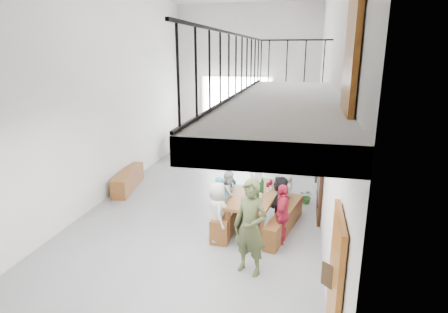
% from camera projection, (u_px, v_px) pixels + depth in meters
% --- Properties ---
extents(floor, '(12.00, 12.00, 0.00)m').
position_uv_depth(floor, '(210.00, 202.00, 9.64)').
color(floor, slate).
rests_on(floor, ground).
extents(room_walls, '(12.00, 12.00, 12.00)m').
position_uv_depth(room_walls, '(208.00, 60.00, 8.67)').
color(room_walls, white).
rests_on(room_walls, ground).
extents(gateway_portal, '(2.80, 0.08, 2.80)m').
position_uv_depth(gateway_portal, '(237.00, 112.00, 14.92)').
color(gateway_portal, white).
rests_on(gateway_portal, ground).
extents(right_wall_decor, '(0.07, 8.28, 5.07)m').
position_uv_depth(right_wall_decor, '(326.00, 165.00, 6.86)').
color(right_wall_decor, '#955014').
rests_on(right_wall_decor, ground).
extents(balcony, '(1.52, 5.62, 4.00)m').
position_uv_depth(balcony, '(285.00, 107.00, 5.49)').
color(balcony, silver).
rests_on(balcony, ground).
extents(tasting_table, '(1.10, 2.14, 0.79)m').
position_uv_depth(tasting_table, '(257.00, 196.00, 8.14)').
color(tasting_table, brown).
rests_on(tasting_table, ground).
extents(bench_inner, '(0.44, 2.24, 0.51)m').
position_uv_depth(bench_inner, '(231.00, 212.00, 8.44)').
color(bench_inner, brown).
rests_on(bench_inner, ground).
extents(bench_wall, '(0.74, 2.10, 0.48)m').
position_uv_depth(bench_wall, '(284.00, 221.00, 8.05)').
color(bench_wall, brown).
rests_on(bench_wall, ground).
extents(tableware, '(0.55, 1.31, 0.35)m').
position_uv_depth(tableware, '(261.00, 187.00, 8.07)').
color(tableware, black).
rests_on(tableware, tasting_table).
extents(side_bench, '(0.69, 1.88, 0.52)m').
position_uv_depth(side_bench, '(128.00, 180.00, 10.55)').
color(side_bench, brown).
rests_on(side_bench, ground).
extents(oak_barrel, '(0.66, 0.66, 0.98)m').
position_uv_depth(oak_barrel, '(184.00, 142.00, 13.95)').
color(oak_barrel, brown).
rests_on(oak_barrel, ground).
extents(serving_counter, '(1.59, 0.45, 0.84)m').
position_uv_depth(serving_counter, '(215.00, 137.00, 15.09)').
color(serving_counter, '#341A0F').
rests_on(serving_counter, ground).
extents(counter_bottles, '(1.35, 0.15, 0.28)m').
position_uv_depth(counter_bottles, '(215.00, 123.00, 14.95)').
color(counter_bottles, black).
rests_on(counter_bottles, serving_counter).
extents(guest_left_a, '(0.60, 0.72, 1.27)m').
position_uv_depth(guest_left_a, '(217.00, 212.00, 7.53)').
color(guest_left_a, silver).
rests_on(guest_left_a, ground).
extents(guest_left_b, '(0.41, 0.49, 1.14)m').
position_uv_depth(guest_left_b, '(221.00, 202.00, 8.21)').
color(guest_left_b, teal).
rests_on(guest_left_b, ground).
extents(guest_left_c, '(0.43, 0.55, 1.10)m').
position_uv_depth(guest_left_c, '(229.00, 194.00, 8.73)').
color(guest_left_c, silver).
rests_on(guest_left_c, ground).
extents(guest_left_d, '(0.51, 0.85, 1.31)m').
position_uv_depth(guest_left_d, '(231.00, 181.00, 9.24)').
color(guest_left_d, teal).
rests_on(guest_left_d, ground).
extents(guest_right_a, '(0.38, 0.76, 1.25)m').
position_uv_depth(guest_right_a, '(282.00, 214.00, 7.47)').
color(guest_right_a, '#AF1E36').
rests_on(guest_right_a, ground).
extents(guest_right_b, '(0.60, 1.14, 1.17)m').
position_uv_depth(guest_right_b, '(280.00, 202.00, 8.18)').
color(guest_right_b, black).
rests_on(guest_right_b, ground).
extents(guest_right_c, '(0.41, 0.58, 1.12)m').
position_uv_depth(guest_right_c, '(286.00, 192.00, 8.77)').
color(guest_right_c, silver).
rests_on(guest_right_c, ground).
extents(host_standing, '(0.73, 0.61, 1.72)m').
position_uv_depth(host_standing, '(250.00, 227.00, 6.38)').
color(host_standing, '#424A29').
rests_on(host_standing, ground).
extents(potted_plant, '(0.44, 0.42, 0.39)m').
position_uv_depth(potted_plant, '(307.00, 196.00, 9.51)').
color(potted_plant, '#1C4F1C').
rests_on(potted_plant, ground).
extents(bicycle_near, '(1.90, 0.94, 0.96)m').
position_uv_depth(bicycle_near, '(277.00, 139.00, 14.51)').
color(bicycle_near, black).
rests_on(bicycle_near, ground).
extents(bicycle_far, '(1.52, 0.45, 0.91)m').
position_uv_depth(bicycle_far, '(254.00, 142.00, 14.11)').
color(bicycle_far, black).
rests_on(bicycle_far, ground).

